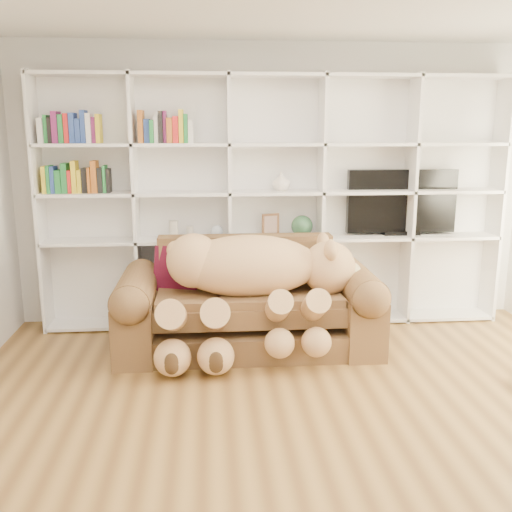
{
  "coord_description": "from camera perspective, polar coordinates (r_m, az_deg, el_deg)",
  "views": [
    {
      "loc": [
        -0.63,
        -3.1,
        1.9
      ],
      "look_at": [
        -0.24,
        1.63,
        0.83
      ],
      "focal_mm": 40.0,
      "sensor_mm": 36.0,
      "label": 1
    }
  ],
  "objects": [
    {
      "name": "snow_globe",
      "position": [
        5.49,
        -3.92,
        2.48
      ],
      "size": [
        0.12,
        0.12,
        0.12
      ],
      "primitive_type": "sphere",
      "color": "silver",
      "rests_on": "bookshelf"
    },
    {
      "name": "picture_frame",
      "position": [
        5.52,
        1.46,
        3.13
      ],
      "size": [
        0.18,
        0.08,
        0.22
      ],
      "primitive_type": "cube",
      "rotation": [
        0.0,
        0.0,
        0.31
      ],
      "color": "#56351D",
      "rests_on": "bookshelf"
    },
    {
      "name": "floor",
      "position": [
        3.69,
        6.14,
        -18.36
      ],
      "size": [
        5.0,
        5.0,
        0.0
      ],
      "primitive_type": "plane",
      "color": "brown",
      "rests_on": "ground"
    },
    {
      "name": "shelf_vase",
      "position": [
        5.47,
        2.53,
        7.46
      ],
      "size": [
        0.18,
        0.18,
        0.18
      ],
      "primitive_type": "imported",
      "rotation": [
        0.0,
        0.0,
        -0.06
      ],
      "color": "silver",
      "rests_on": "bookshelf"
    },
    {
      "name": "figurine_tall",
      "position": [
        5.5,
        -8.22,
        2.63
      ],
      "size": [
        0.09,
        0.09,
        0.17
      ],
      "primitive_type": "cylinder",
      "rotation": [
        0.0,
        0.0,
        -0.03
      ],
      "color": "beige",
      "rests_on": "bookshelf"
    },
    {
      "name": "throw_pillow",
      "position": [
        5.08,
        -7.82,
        -1.33
      ],
      "size": [
        0.45,
        0.34,
        0.42
      ],
      "primitive_type": "cube",
      "rotation": [
        -0.24,
        0.0,
        -0.31
      ],
      "color": "#4F0D20",
      "rests_on": "sofa"
    },
    {
      "name": "wall_back",
      "position": [
        5.66,
        1.72,
        7.1
      ],
      "size": [
        5.0,
        0.02,
        2.7
      ],
      "primitive_type": "cube",
      "color": "silver",
      "rests_on": "floor"
    },
    {
      "name": "green_vase",
      "position": [
        5.56,
        4.62,
        3.01
      ],
      "size": [
        0.21,
        0.21,
        0.21
      ],
      "primitive_type": "sphere",
      "color": "#2E5A3A",
      "rests_on": "bookshelf"
    },
    {
      "name": "teddy_bear",
      "position": [
        4.76,
        -0.56,
        -2.36
      ],
      "size": [
        1.77,
        0.94,
        1.02
      ],
      "rotation": [
        0.0,
        0.0,
        0.05
      ],
      "color": "tan",
      "rests_on": "sofa"
    },
    {
      "name": "figurine_short",
      "position": [
        5.5,
        -6.61,
        2.38
      ],
      "size": [
        0.08,
        0.08,
        0.12
      ],
      "primitive_type": "cylinder",
      "rotation": [
        0.0,
        0.0,
        0.11
      ],
      "color": "beige",
      "rests_on": "bookshelf"
    },
    {
      "name": "tv",
      "position": [
        5.82,
        14.34,
        5.2
      ],
      "size": [
        1.09,
        0.18,
        0.64
      ],
      "color": "black",
      "rests_on": "bookshelf"
    },
    {
      "name": "sofa",
      "position": [
        5.02,
        -0.8,
        -5.23
      ],
      "size": [
        2.24,
        0.97,
        0.94
      ],
      "color": "brown",
      "rests_on": "floor"
    },
    {
      "name": "bookshelf",
      "position": [
        5.51,
        -0.62,
        6.49
      ],
      "size": [
        4.43,
        0.35,
        2.4
      ],
      "color": "white",
      "rests_on": "floor"
    }
  ]
}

